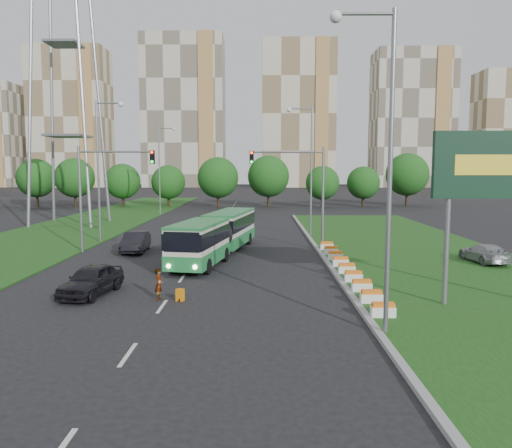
{
  "coord_description": "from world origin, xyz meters",
  "views": [
    {
      "loc": [
        1.5,
        -28.43,
        6.32
      ],
      "look_at": [
        1.27,
        5.22,
        2.6
      ],
      "focal_mm": 35.0,
      "sensor_mm": 36.0,
      "label": 1
    }
  ],
  "objects_px": {
    "traffic_mast_median": "(302,182)",
    "traffic_mast_left": "(101,182)",
    "articulated_bus": "(216,234)",
    "car_left_far": "(136,242)",
    "car_median": "(484,253)",
    "pedestrian": "(159,284)",
    "shopping_trolley": "(180,295)",
    "billboard": "(500,173)",
    "car_left_near": "(91,280)",
    "transmission_pylon": "(63,25)"
  },
  "relations": [
    {
      "from": "pedestrian",
      "to": "car_median",
      "type": "bearing_deg",
      "value": -59.94
    },
    {
      "from": "traffic_mast_left",
      "to": "car_median",
      "type": "distance_m",
      "value": 27.59
    },
    {
      "from": "pedestrian",
      "to": "shopping_trolley",
      "type": "height_order",
      "value": "pedestrian"
    },
    {
      "from": "articulated_bus",
      "to": "traffic_mast_left",
      "type": "bearing_deg",
      "value": -178.96
    },
    {
      "from": "traffic_mast_median",
      "to": "traffic_mast_left",
      "type": "xyz_separation_m",
      "value": [
        -15.16,
        -1.0,
        0.0
      ]
    },
    {
      "from": "traffic_mast_left",
      "to": "shopping_trolley",
      "type": "distance_m",
      "value": 16.95
    },
    {
      "from": "billboard",
      "to": "car_left_far",
      "type": "height_order",
      "value": "billboard"
    },
    {
      "from": "traffic_mast_median",
      "to": "pedestrian",
      "type": "xyz_separation_m",
      "value": [
        -8.15,
        -14.77,
        -4.59
      ]
    },
    {
      "from": "articulated_bus",
      "to": "shopping_trolley",
      "type": "relative_size",
      "value": 26.52
    },
    {
      "from": "billboard",
      "to": "car_median",
      "type": "relative_size",
      "value": 1.88
    },
    {
      "from": "billboard",
      "to": "car_left_near",
      "type": "relative_size",
      "value": 1.79
    },
    {
      "from": "billboard",
      "to": "traffic_mast_left",
      "type": "height_order",
      "value": "same"
    },
    {
      "from": "car_median",
      "to": "shopping_trolley",
      "type": "height_order",
      "value": "car_median"
    },
    {
      "from": "billboard",
      "to": "pedestrian",
      "type": "xyz_separation_m",
      "value": [
        -15.62,
        1.23,
        -5.4
      ]
    },
    {
      "from": "transmission_pylon",
      "to": "billboard",
      "type": "bearing_deg",
      "value": -46.52
    },
    {
      "from": "traffic_mast_left",
      "to": "car_left_far",
      "type": "distance_m",
      "value": 5.18
    },
    {
      "from": "traffic_mast_left",
      "to": "shopping_trolley",
      "type": "xyz_separation_m",
      "value": [
        8.07,
        -14.02,
        -5.06
      ]
    },
    {
      "from": "traffic_mast_left",
      "to": "pedestrian",
      "type": "distance_m",
      "value": 16.12
    },
    {
      "from": "traffic_mast_left",
      "to": "billboard",
      "type": "bearing_deg",
      "value": -33.55
    },
    {
      "from": "articulated_bus",
      "to": "shopping_trolley",
      "type": "bearing_deg",
      "value": -82.34
    },
    {
      "from": "transmission_pylon",
      "to": "articulated_bus",
      "type": "height_order",
      "value": "transmission_pylon"
    },
    {
      "from": "car_median",
      "to": "pedestrian",
      "type": "distance_m",
      "value": 21.81
    },
    {
      "from": "articulated_bus",
      "to": "traffic_mast_median",
      "type": "bearing_deg",
      "value": 31.37
    },
    {
      "from": "car_left_far",
      "to": "car_median",
      "type": "height_order",
      "value": "car_left_far"
    },
    {
      "from": "traffic_mast_left",
      "to": "articulated_bus",
      "type": "xyz_separation_m",
      "value": [
        8.7,
        -1.46,
        -3.78
      ]
    },
    {
      "from": "pedestrian",
      "to": "shopping_trolley",
      "type": "bearing_deg",
      "value": -97.9
    },
    {
      "from": "car_median",
      "to": "pedestrian",
      "type": "height_order",
      "value": "pedestrian"
    },
    {
      "from": "transmission_pylon",
      "to": "shopping_trolley",
      "type": "xyz_separation_m",
      "value": [
        17.69,
        -33.02,
        -21.71
      ]
    },
    {
      "from": "pedestrian",
      "to": "articulated_bus",
      "type": "bearing_deg",
      "value": -2.51
    },
    {
      "from": "articulated_bus",
      "to": "pedestrian",
      "type": "distance_m",
      "value": 12.46
    },
    {
      "from": "transmission_pylon",
      "to": "car_median",
      "type": "height_order",
      "value": "transmission_pylon"
    },
    {
      "from": "traffic_mast_left",
      "to": "pedestrian",
      "type": "bearing_deg",
      "value": -63.04
    },
    {
      "from": "billboard",
      "to": "traffic_mast_median",
      "type": "bearing_deg",
      "value": 115.03
    },
    {
      "from": "car_left_near",
      "to": "pedestrian",
      "type": "distance_m",
      "value": 3.71
    },
    {
      "from": "traffic_mast_median",
      "to": "pedestrian",
      "type": "distance_m",
      "value": 17.48
    },
    {
      "from": "articulated_bus",
      "to": "car_median",
      "type": "height_order",
      "value": "articulated_bus"
    },
    {
      "from": "billboard",
      "to": "traffic_mast_median",
      "type": "height_order",
      "value": "same"
    },
    {
      "from": "traffic_mast_left",
      "to": "car_median",
      "type": "bearing_deg",
      "value": -9.82
    },
    {
      "from": "traffic_mast_left",
      "to": "transmission_pylon",
      "type": "distance_m",
      "value": 27.03
    },
    {
      "from": "car_left_far",
      "to": "billboard",
      "type": "bearing_deg",
      "value": -40.17
    },
    {
      "from": "car_median",
      "to": "billboard",
      "type": "bearing_deg",
      "value": 61.32
    },
    {
      "from": "shopping_trolley",
      "to": "car_left_far",
      "type": "bearing_deg",
      "value": 131.62
    },
    {
      "from": "billboard",
      "to": "car_median",
      "type": "height_order",
      "value": "billboard"
    },
    {
      "from": "shopping_trolley",
      "to": "billboard",
      "type": "bearing_deg",
      "value": 16.07
    },
    {
      "from": "articulated_bus",
      "to": "car_left_far",
      "type": "xyz_separation_m",
      "value": [
        -6.3,
        1.69,
        -0.81
      ]
    },
    {
      "from": "traffic_mast_median",
      "to": "car_left_near",
      "type": "relative_size",
      "value": 1.79
    },
    {
      "from": "car_left_near",
      "to": "car_median",
      "type": "relative_size",
      "value": 1.05
    },
    {
      "from": "traffic_mast_left",
      "to": "articulated_bus",
      "type": "relative_size",
      "value": 0.51
    },
    {
      "from": "pedestrian",
      "to": "shopping_trolley",
      "type": "distance_m",
      "value": 1.19
    },
    {
      "from": "transmission_pylon",
      "to": "car_left_near",
      "type": "bearing_deg",
      "value": -67.76
    }
  ]
}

